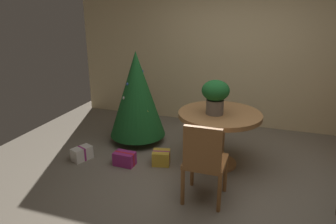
{
  "coord_description": "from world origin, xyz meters",
  "views": [
    {
      "loc": [
        0.55,
        -3.24,
        2.04
      ],
      "look_at": [
        -0.68,
        0.36,
        0.74
      ],
      "focal_mm": 33.04,
      "sensor_mm": 36.0,
      "label": 1
    }
  ],
  "objects_px": {
    "wooden_chair_near": "(204,159)",
    "round_dining_table": "(219,125)",
    "gift_box_gold": "(161,158)",
    "holiday_tree": "(137,94)",
    "gift_box_purple": "(125,159)",
    "gift_box_cream": "(82,153)",
    "flower_vase": "(215,94)"
  },
  "relations": [
    {
      "from": "wooden_chair_near",
      "to": "gift_box_gold",
      "type": "xyz_separation_m",
      "value": [
        -0.72,
        0.66,
        -0.42
      ]
    },
    {
      "from": "holiday_tree",
      "to": "gift_box_gold",
      "type": "relative_size",
      "value": 5.27
    },
    {
      "from": "gift_box_gold",
      "to": "wooden_chair_near",
      "type": "bearing_deg",
      "value": -42.24
    },
    {
      "from": "flower_vase",
      "to": "gift_box_purple",
      "type": "bearing_deg",
      "value": -162.55
    },
    {
      "from": "flower_vase",
      "to": "holiday_tree",
      "type": "bearing_deg",
      "value": 161.18
    },
    {
      "from": "gift_box_purple",
      "to": "gift_box_cream",
      "type": "bearing_deg",
      "value": -175.42
    },
    {
      "from": "gift_box_cream",
      "to": "gift_box_gold",
      "type": "bearing_deg",
      "value": 12.01
    },
    {
      "from": "wooden_chair_near",
      "to": "round_dining_table",
      "type": "bearing_deg",
      "value": 90.0
    },
    {
      "from": "flower_vase",
      "to": "gift_box_purple",
      "type": "distance_m",
      "value": 1.49
    },
    {
      "from": "flower_vase",
      "to": "gift_box_cream",
      "type": "height_order",
      "value": "flower_vase"
    },
    {
      "from": "wooden_chair_near",
      "to": "gift_box_gold",
      "type": "height_order",
      "value": "wooden_chair_near"
    },
    {
      "from": "flower_vase",
      "to": "holiday_tree",
      "type": "xyz_separation_m",
      "value": [
        -1.28,
        0.44,
        -0.23
      ]
    },
    {
      "from": "holiday_tree",
      "to": "round_dining_table",
      "type": "bearing_deg",
      "value": -15.28
    },
    {
      "from": "round_dining_table",
      "to": "holiday_tree",
      "type": "height_order",
      "value": "holiday_tree"
    },
    {
      "from": "flower_vase",
      "to": "gift_box_gold",
      "type": "height_order",
      "value": "flower_vase"
    },
    {
      "from": "gift_box_cream",
      "to": "gift_box_purple",
      "type": "bearing_deg",
      "value": 4.58
    },
    {
      "from": "flower_vase",
      "to": "gift_box_gold",
      "type": "relative_size",
      "value": 1.62
    },
    {
      "from": "holiday_tree",
      "to": "gift_box_purple",
      "type": "distance_m",
      "value": 1.06
    },
    {
      "from": "holiday_tree",
      "to": "gift_box_gold",
      "type": "height_order",
      "value": "holiday_tree"
    },
    {
      "from": "round_dining_table",
      "to": "wooden_chair_near",
      "type": "height_order",
      "value": "wooden_chair_near"
    },
    {
      "from": "gift_box_gold",
      "to": "gift_box_purple",
      "type": "bearing_deg",
      "value": -158.41
    },
    {
      "from": "wooden_chair_near",
      "to": "gift_box_cream",
      "type": "height_order",
      "value": "wooden_chair_near"
    },
    {
      "from": "wooden_chair_near",
      "to": "gift_box_cream",
      "type": "distance_m",
      "value": 1.92
    },
    {
      "from": "round_dining_table",
      "to": "holiday_tree",
      "type": "distance_m",
      "value": 1.4
    },
    {
      "from": "gift_box_purple",
      "to": "gift_box_gold",
      "type": "bearing_deg",
      "value": 21.59
    },
    {
      "from": "holiday_tree",
      "to": "gift_box_purple",
      "type": "relative_size",
      "value": 4.94
    },
    {
      "from": "gift_box_cream",
      "to": "round_dining_table",
      "type": "bearing_deg",
      "value": 14.64
    },
    {
      "from": "round_dining_table",
      "to": "holiday_tree",
      "type": "xyz_separation_m",
      "value": [
        -1.34,
        0.37,
        0.2
      ]
    },
    {
      "from": "round_dining_table",
      "to": "flower_vase",
      "type": "height_order",
      "value": "flower_vase"
    },
    {
      "from": "round_dining_table",
      "to": "gift_box_gold",
      "type": "xyz_separation_m",
      "value": [
        -0.72,
        -0.24,
        -0.48
      ]
    },
    {
      "from": "wooden_chair_near",
      "to": "gift_box_purple",
      "type": "relative_size",
      "value": 3.19
    },
    {
      "from": "gift_box_gold",
      "to": "holiday_tree",
      "type": "bearing_deg",
      "value": 135.2
    }
  ]
}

